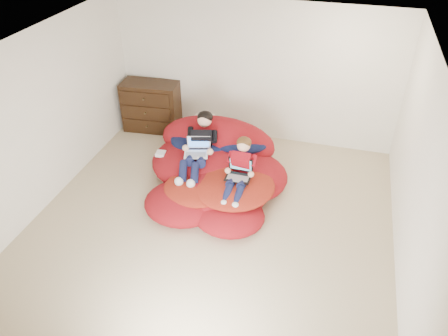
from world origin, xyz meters
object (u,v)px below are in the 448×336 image
at_px(beanbag_pile, 216,168).
at_px(laptop_black, 239,172).
at_px(older_boy, 199,143).
at_px(younger_boy, 240,167).
at_px(laptop_white, 197,149).
at_px(dresser, 152,106).

relative_size(beanbag_pile, laptop_black, 6.48).
bearing_deg(beanbag_pile, laptop_black, -40.74).
bearing_deg(beanbag_pile, older_boy, 179.91).
relative_size(younger_boy, laptop_black, 2.60).
relative_size(beanbag_pile, older_boy, 1.98).
bearing_deg(laptop_black, beanbag_pile, 139.26).
bearing_deg(older_boy, beanbag_pile, -0.09).
bearing_deg(laptop_white, beanbag_pile, 19.61).
relative_size(dresser, older_boy, 0.91).
distance_m(laptop_white, laptop_black, 0.81).
relative_size(dresser, younger_boy, 1.15).
bearing_deg(younger_boy, older_boy, 152.88).
xyz_separation_m(younger_boy, laptop_black, (0.00, -0.03, -0.06)).
bearing_deg(laptop_black, older_boy, 151.02).
height_order(beanbag_pile, older_boy, older_boy).
bearing_deg(older_boy, laptop_black, -28.98).
height_order(older_boy, laptop_white, older_boy).
height_order(older_boy, laptop_black, older_boy).
xyz_separation_m(dresser, younger_boy, (2.16, -1.74, 0.16)).
bearing_deg(older_boy, laptop_white, -90.00).
height_order(dresser, older_boy, older_boy).
xyz_separation_m(dresser, laptop_white, (1.41, -1.45, 0.17)).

